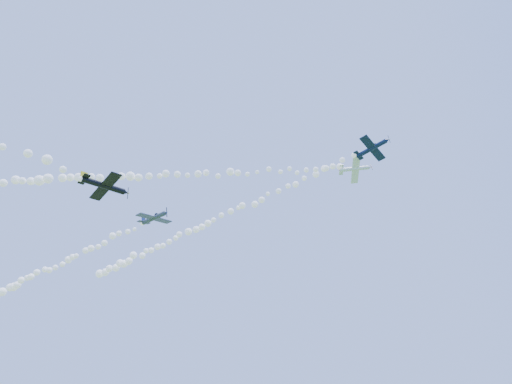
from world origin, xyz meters
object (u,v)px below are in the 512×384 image
at_px(plane_navy, 373,148).
at_px(plane_grey, 154,218).
at_px(plane_white, 355,169).
at_px(plane_black, 105,186).

bearing_deg(plane_navy, plane_grey, -159.54).
bearing_deg(plane_navy, plane_white, 151.80).
height_order(plane_navy, plane_grey, plane_navy).
height_order(plane_white, plane_navy, plane_navy).
bearing_deg(plane_black, plane_navy, -34.41).
bearing_deg(plane_grey, plane_navy, 18.61).
height_order(plane_white, plane_black, plane_white).
relative_size(plane_white, plane_grey, 0.83).
distance_m(plane_grey, plane_black, 19.41).
relative_size(plane_white, plane_navy, 0.91).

